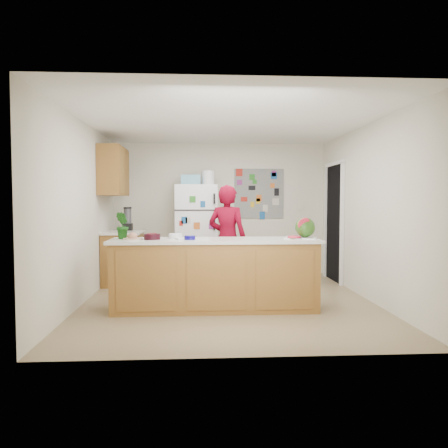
{
  "coord_description": "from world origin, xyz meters",
  "views": [
    {
      "loc": [
        -0.41,
        -6.09,
        1.41
      ],
      "look_at": [
        -0.04,
        0.2,
        1.08
      ],
      "focal_mm": 35.0,
      "sensor_mm": 36.0,
      "label": 1
    }
  ],
  "objects": [
    {
      "name": "wall_left",
      "position": [
        -2.01,
        0.0,
        1.25
      ],
      "size": [
        0.02,
        4.5,
        2.5
      ],
      "primitive_type": "cube",
      "color": "beige",
      "rests_on": "ground"
    },
    {
      "name": "watermelon_slice",
      "position": [
        0.82,
        -0.52,
        0.94
      ],
      "size": [
        0.17,
        0.17,
        0.02
      ],
      "primitive_type": "cylinder",
      "color": "#DD2755",
      "rests_on": "cutting_board"
    },
    {
      "name": "fridge_top_bin",
      "position": [
        -0.55,
        1.88,
        1.79
      ],
      "size": [
        0.35,
        0.28,
        0.18
      ],
      "primitive_type": "cube",
      "color": "#5999B2",
      "rests_on": "refrigerator"
    },
    {
      "name": "upper_cabinets",
      "position": [
        -1.82,
        1.3,
        1.9
      ],
      "size": [
        0.35,
        1.0,
        0.8
      ],
      "primitive_type": "cube",
      "color": "brown",
      "rests_on": "wall_left"
    },
    {
      "name": "paper_towel",
      "position": [
        -0.62,
        -0.52,
        0.93
      ],
      "size": [
        0.21,
        0.2,
        0.02
      ],
      "primitive_type": "cube",
      "rotation": [
        0.0,
        0.0,
        0.4
      ],
      "color": "white",
      "rests_on": "peninsula_top"
    },
    {
      "name": "cherry_bowl",
      "position": [
        -1.0,
        -0.52,
        0.96
      ],
      "size": [
        0.24,
        0.24,
        0.07
      ],
      "primitive_type": "cylinder",
      "rotation": [
        0.0,
        0.0,
        0.16
      ],
      "color": "black",
      "rests_on": "peninsula_top"
    },
    {
      "name": "cobalt_bowl",
      "position": [
        -0.52,
        -0.57,
        0.95
      ],
      "size": [
        0.18,
        0.18,
        0.05
      ],
      "primitive_type": "cylinder",
      "rotation": [
        0.0,
        0.0,
        -0.31
      ],
      "color": "#0B0565",
      "rests_on": "peninsula_top"
    },
    {
      "name": "keys",
      "position": [
        0.86,
        -0.6,
        0.93
      ],
      "size": [
        0.1,
        0.05,
        0.01
      ],
      "primitive_type": "cube",
      "rotation": [
        0.0,
        0.0,
        -0.14
      ],
      "color": "slate",
      "rests_on": "peninsula_top"
    },
    {
      "name": "cutting_board",
      "position": [
        0.92,
        -0.47,
        0.93
      ],
      "size": [
        0.48,
        0.42,
        0.01
      ],
      "primitive_type": "cube",
      "rotation": [
        0.0,
        0.0,
        -0.35
      ],
      "color": "silver",
      "rests_on": "peninsula_top"
    },
    {
      "name": "doorway",
      "position": [
        1.99,
        1.45,
        1.02
      ],
      "size": [
        0.03,
        0.85,
        2.04
      ],
      "primitive_type": "cube",
      "color": "black",
      "rests_on": "ground"
    },
    {
      "name": "peninsula_top",
      "position": [
        -0.2,
        -0.5,
        0.9
      ],
      "size": [
        2.68,
        0.7,
        0.04
      ],
      "primitive_type": "cube",
      "color": "silver",
      "rests_on": "peninsula_base"
    },
    {
      "name": "white_bowl",
      "position": [
        -0.72,
        -0.34,
        0.95
      ],
      "size": [
        0.2,
        0.2,
        0.06
      ],
      "primitive_type": "cylinder",
      "rotation": [
        0.0,
        0.0,
        0.13
      ],
      "color": "white",
      "rests_on": "peninsula_top"
    },
    {
      "name": "ceiling",
      "position": [
        0.0,
        0.0,
        2.51
      ],
      "size": [
        4.0,
        4.5,
        0.02
      ],
      "primitive_type": "cube",
      "color": "white",
      "rests_on": "wall_back"
    },
    {
      "name": "potted_plant",
      "position": [
        -1.38,
        -0.45,
        1.09
      ],
      "size": [
        0.23,
        0.24,
        0.35
      ],
      "primitive_type": "imported",
      "rotation": [
        0.0,
        0.0,
        5.19
      ],
      "color": "#1A490D",
      "rests_on": "peninsula_top"
    },
    {
      "name": "refrigerator",
      "position": [
        -0.45,
        1.88,
        0.85
      ],
      "size": [
        0.75,
        0.7,
        1.7
      ],
      "primitive_type": "cube",
      "color": "silver",
      "rests_on": "floor"
    },
    {
      "name": "person",
      "position": [
        0.02,
        0.47,
        0.82
      ],
      "size": [
        0.71,
        0.6,
        1.65
      ],
      "primitive_type": "imported",
      "rotation": [
        0.0,
        0.0,
        2.73
      ],
      "color": "maroon",
      "rests_on": "floor"
    },
    {
      "name": "side_counter_top",
      "position": [
        -1.69,
        1.35,
        0.88
      ],
      "size": [
        0.64,
        0.84,
        0.04
      ],
      "primitive_type": "cube",
      "color": "silver",
      "rests_on": "side_counter_base"
    },
    {
      "name": "peninsula_base",
      "position": [
        -0.2,
        -0.5,
        0.44
      ],
      "size": [
        2.6,
        0.62,
        0.88
      ],
      "primitive_type": "cube",
      "color": "brown",
      "rests_on": "floor"
    },
    {
      "name": "plate",
      "position": [
        -1.25,
        -0.5,
        0.93
      ],
      "size": [
        0.32,
        0.32,
        0.02
      ],
      "primitive_type": "cylinder",
      "rotation": [
        0.0,
        0.0,
        -0.43
      ],
      "color": "beige",
      "rests_on": "peninsula_top"
    },
    {
      "name": "wall_right",
      "position": [
        2.01,
        0.0,
        1.25
      ],
      "size": [
        0.02,
        4.5,
        2.5
      ],
      "primitive_type": "cube",
      "color": "beige",
      "rests_on": "ground"
    },
    {
      "name": "photo_collage",
      "position": [
        0.75,
        2.24,
        1.55
      ],
      "size": [
        0.95,
        0.01,
        0.95
      ],
      "primitive_type": "cube",
      "color": "slate",
      "rests_on": "wall_back"
    },
    {
      "name": "floor",
      "position": [
        0.0,
        0.0,
        -0.01
      ],
      "size": [
        4.0,
        4.5,
        0.02
      ],
      "primitive_type": "cube",
      "color": "brown",
      "rests_on": "ground"
    },
    {
      "name": "watermelon",
      "position": [
        0.98,
        -0.45,
        1.06
      ],
      "size": [
        0.26,
        0.26,
        0.26
      ],
      "primitive_type": "sphere",
      "color": "#1D5A14",
      "rests_on": "cutting_board"
    },
    {
      "name": "side_counter_base",
      "position": [
        -1.69,
        1.35,
        0.43
      ],
      "size": [
        0.6,
        0.8,
        0.86
      ],
      "primitive_type": "cube",
      "color": "brown",
      "rests_on": "floor"
    },
    {
      "name": "blender_appliance",
      "position": [
        -1.64,
        1.56,
        1.09
      ],
      "size": [
        0.13,
        0.13,
        0.38
      ],
      "primitive_type": "cylinder",
      "color": "black",
      "rests_on": "side_counter_top"
    },
    {
      "name": "wall_back",
      "position": [
        0.0,
        2.26,
        1.25
      ],
      "size": [
        4.0,
        0.02,
        2.5
      ],
      "primitive_type": "cube",
      "color": "beige",
      "rests_on": "ground"
    }
  ]
}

